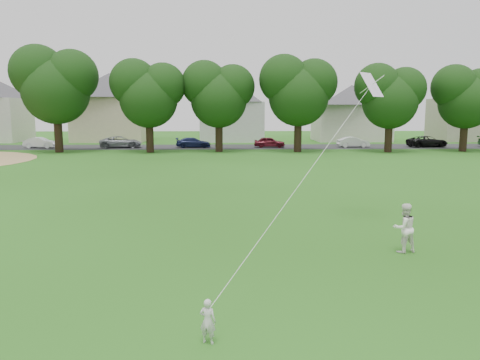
{
  "coord_description": "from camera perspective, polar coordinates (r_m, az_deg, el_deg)",
  "views": [
    {
      "loc": [
        -0.86,
        -10.77,
        4.25
      ],
      "look_at": [
        -0.46,
        2.0,
        2.3
      ],
      "focal_mm": 35.0,
      "sensor_mm": 36.0,
      "label": 1
    }
  ],
  "objects": [
    {
      "name": "ground",
      "position": [
        11.61,
        2.65,
        -12.8
      ],
      "size": [
        160.0,
        160.0,
        0.0
      ],
      "primitive_type": "plane",
      "color": "#204E12",
      "rests_on": "ground"
    },
    {
      "name": "street",
      "position": [
        52.95,
        -0.85,
        4.07
      ],
      "size": [
        90.0,
        7.0,
        0.01
      ],
      "primitive_type": "cube",
      "color": "#2D2D30",
      "rests_on": "ground"
    },
    {
      "name": "toddler",
      "position": [
        8.9,
        -3.95,
        -16.79
      ],
      "size": [
        0.36,
        0.3,
        0.85
      ],
      "primitive_type": "imported",
      "rotation": [
        0.0,
        0.0,
        2.8
      ],
      "color": "silver",
      "rests_on": "ground"
    },
    {
      "name": "older_boy",
      "position": [
        14.79,
        19.39,
        -5.54
      ],
      "size": [
        0.83,
        0.71,
        1.49
      ],
      "primitive_type": "imported",
      "rotation": [
        0.0,
        0.0,
        3.36
      ],
      "color": "white",
      "rests_on": "ground"
    },
    {
      "name": "kite",
      "position": [
        12.98,
        9.43,
        2.47
      ],
      "size": [
        3.45,
        5.22,
        11.79
      ],
      "color": "white",
      "rests_on": "ground"
    },
    {
      "name": "tree_row",
      "position": [
        46.65,
        -0.74,
        11.16
      ],
      "size": [
        82.52,
        8.74,
        10.66
      ],
      "color": "black",
      "rests_on": "ground"
    },
    {
      "name": "parked_cars",
      "position": [
        52.32,
        5.52,
        4.64
      ],
      "size": [
        69.62,
        2.7,
        1.26
      ],
      "color": "black",
      "rests_on": "ground"
    },
    {
      "name": "house_row",
      "position": [
        62.78,
        -1.95,
        9.42
      ],
      "size": [
        77.02,
        13.75,
        10.44
      ],
      "color": "silver",
      "rests_on": "ground"
    }
  ]
}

